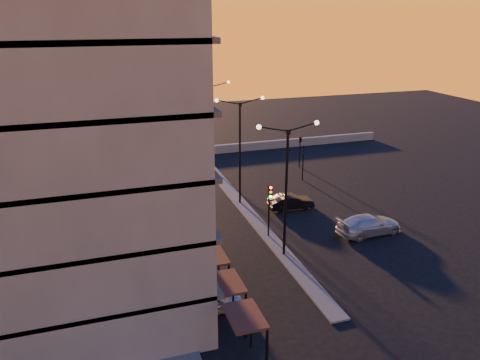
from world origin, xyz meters
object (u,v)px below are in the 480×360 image
(car_wagon, at_px, (369,225))
(streetlamp_mid, at_px, (240,143))
(traffic_light_main, at_px, (270,202))
(car_hatchback, at_px, (212,302))
(car_sedan, at_px, (291,202))

(car_wagon, bearing_deg, streetlamp_mid, 36.72)
(streetlamp_mid, distance_m, traffic_light_main, 7.62)
(streetlamp_mid, bearing_deg, car_wagon, -49.47)
(streetlamp_mid, xyz_separation_m, car_wagon, (7.56, -8.84, -4.84))
(car_hatchback, bearing_deg, car_wagon, -74.20)
(car_hatchback, bearing_deg, streetlamp_mid, -30.99)
(streetlamp_mid, bearing_deg, car_hatchback, -113.62)
(car_hatchback, height_order, car_wagon, car_wagon)
(car_hatchback, relative_size, car_sedan, 0.91)
(streetlamp_mid, distance_m, car_wagon, 12.60)
(streetlamp_mid, xyz_separation_m, car_sedan, (3.82, -2.52, -4.94))
(streetlamp_mid, xyz_separation_m, traffic_light_main, (0.00, -7.13, -2.70))
(car_hatchback, bearing_deg, car_sedan, -47.26)
(traffic_light_main, xyz_separation_m, car_wagon, (7.56, -1.72, -2.13))
(car_sedan, bearing_deg, car_wagon, -146.69)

